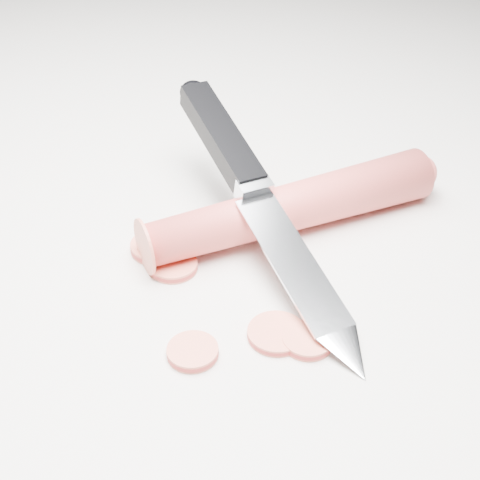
% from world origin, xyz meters
% --- Properties ---
extents(ground, '(2.40, 2.40, 0.00)m').
position_xyz_m(ground, '(0.00, 0.00, 0.00)').
color(ground, silver).
rests_on(ground, ground).
extents(carrot, '(0.18, 0.19, 0.04)m').
position_xyz_m(carrot, '(0.02, 0.04, 0.02)').
color(carrot, '#D5403C').
rests_on(carrot, ground).
extents(carrot_slice_0, '(0.04, 0.04, 0.01)m').
position_xyz_m(carrot_slice_0, '(0.05, -0.07, 0.00)').
color(carrot_slice_0, '#E8674E').
rests_on(carrot_slice_0, ground).
extents(carrot_slice_1, '(0.03, 0.03, 0.01)m').
position_xyz_m(carrot_slice_1, '(0.01, -0.11, 0.00)').
color(carrot_slice_1, '#E8674E').
rests_on(carrot_slice_1, ground).
extents(carrot_slice_2, '(0.04, 0.04, 0.01)m').
position_xyz_m(carrot_slice_2, '(-0.06, -0.03, 0.00)').
color(carrot_slice_2, '#E8674E').
rests_on(carrot_slice_2, ground).
extents(carrot_slice_3, '(0.03, 0.03, 0.01)m').
position_xyz_m(carrot_slice_3, '(-0.04, -0.04, 0.00)').
color(carrot_slice_3, '#E8674E').
rests_on(carrot_slice_3, ground).
extents(carrot_slice_4, '(0.03, 0.03, 0.01)m').
position_xyz_m(carrot_slice_4, '(0.07, -0.07, 0.00)').
color(carrot_slice_4, '#E8674E').
rests_on(carrot_slice_4, ground).
extents(kitchen_knife, '(0.23, 0.20, 0.08)m').
position_xyz_m(kitchen_knife, '(0.01, 0.01, 0.04)').
color(kitchen_knife, silver).
rests_on(kitchen_knife, ground).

